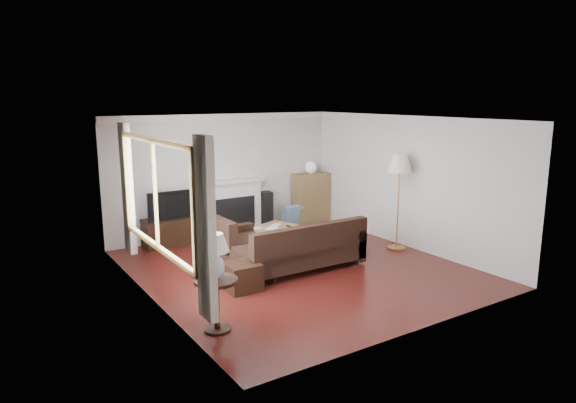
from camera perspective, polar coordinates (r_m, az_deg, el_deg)
room at (r=8.42m, az=1.11°, el=0.65°), size 5.10×5.60×2.54m
window at (r=7.11m, az=-14.52°, el=0.69°), size 0.12×2.74×1.54m
curtain_near at (r=5.78m, az=-9.13°, el=-3.11°), size 0.10×0.35×2.10m
curtain_far at (r=8.59m, az=-17.41°, el=1.35°), size 0.10×0.35×2.10m
fireplace at (r=10.86m, az=-6.06°, el=-0.53°), size 1.40×0.26×1.15m
tv_stand at (r=10.24m, az=-12.83°, el=-3.29°), size 1.07×0.48×0.54m
television at (r=10.11m, az=-12.97°, el=-0.31°), size 0.96×0.13×0.55m
speaker_left at (r=10.32m, az=-11.74°, el=-1.80°), size 0.30×0.35×0.99m
speaker_right at (r=11.17m, az=-2.44°, el=-0.99°), size 0.27×0.31×0.83m
bookshelf at (r=11.74m, az=2.52°, el=0.40°), size 0.82×0.39×1.13m
globe_lamp at (r=11.62m, az=2.55°, el=3.79°), size 0.27×0.27×0.27m
sectional_sofa at (r=8.59m, az=1.34°, el=-5.05°), size 2.39×1.75×0.77m
coffee_table at (r=9.67m, az=-2.11°, el=-4.18°), size 1.26×0.96×0.44m
footstool at (r=7.78m, az=-5.08°, el=-8.30°), size 0.51×0.51×0.41m
floor_lamp at (r=9.82m, az=12.14°, el=-0.07°), size 0.51×0.51×1.81m
side_table at (r=6.49m, az=-7.94°, el=-11.30°), size 0.54×0.54×0.67m
table_lamp at (r=6.28m, az=-8.10°, el=-6.10°), size 0.35×0.35×0.56m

